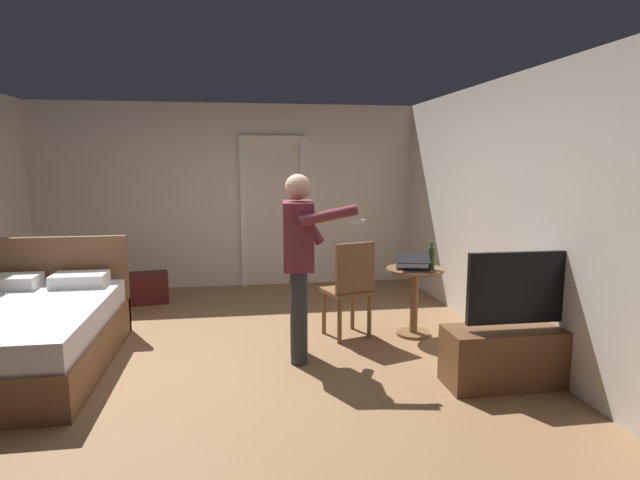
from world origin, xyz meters
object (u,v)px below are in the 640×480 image
(side_table, at_px, (414,291))
(wooden_chair, at_px, (350,286))
(tv_flatscreen, at_px, (522,348))
(laptop, at_px, (413,264))
(person_blue_shirt, at_px, (299,253))
(bed, at_px, (22,335))
(suitcase_dark, at_px, (144,288))
(bottle_on_table, at_px, (431,258))

(side_table, bearing_deg, wooden_chair, 179.98)
(tv_flatscreen, distance_m, laptop, 1.41)
(side_table, relative_size, person_blue_shirt, 0.42)
(bed, height_order, suitcase_dark, bed)
(laptop, bearing_deg, wooden_chair, 176.17)
(tv_flatscreen, distance_m, bottle_on_table, 1.35)
(side_table, relative_size, bottle_on_table, 2.54)
(tv_flatscreen, bearing_deg, wooden_chair, 131.45)
(bed, distance_m, person_blue_shirt, 2.48)
(bed, height_order, tv_flatscreen, tv_flatscreen)
(bed, distance_m, side_table, 3.64)
(wooden_chair, bearing_deg, side_table, -0.02)
(wooden_chair, bearing_deg, bed, -173.55)
(wooden_chair, height_order, suitcase_dark, wooden_chair)
(side_table, xyz_separation_m, suitcase_dark, (-2.95, 1.72, -0.28))
(person_blue_shirt, bearing_deg, bed, 176.88)
(tv_flatscreen, xyz_separation_m, person_blue_shirt, (-1.69, 0.82, 0.67))
(bed, distance_m, wooden_chair, 2.98)
(side_table, relative_size, wooden_chair, 0.71)
(suitcase_dark, bearing_deg, side_table, -39.98)
(tv_flatscreen, bearing_deg, side_table, 109.78)
(person_blue_shirt, relative_size, suitcase_dark, 2.90)
(laptop, relative_size, suitcase_dark, 0.69)
(bed, bearing_deg, person_blue_shirt, -3.12)
(tv_flatscreen, distance_m, person_blue_shirt, 1.99)
(side_table, distance_m, person_blue_shirt, 1.41)
(side_table, xyz_separation_m, wooden_chair, (-0.67, 0.00, 0.08))
(bottle_on_table, bearing_deg, wooden_chair, 174.34)
(tv_flatscreen, relative_size, suitcase_dark, 2.17)
(laptop, bearing_deg, side_table, 45.97)
(bed, relative_size, side_table, 2.94)
(bed, height_order, side_table, bed)
(side_table, height_order, wooden_chair, wooden_chair)
(bed, distance_m, tv_flatscreen, 4.19)
(bed, height_order, laptop, bed)
(bed, height_order, person_blue_shirt, person_blue_shirt)
(bottle_on_table, height_order, person_blue_shirt, person_blue_shirt)
(bed, xyz_separation_m, side_table, (3.62, 0.33, 0.16))
(tv_flatscreen, bearing_deg, bed, 166.93)
(wooden_chair, bearing_deg, tv_flatscreen, -48.55)
(bottle_on_table, bearing_deg, tv_flatscreen, -75.05)
(tv_flatscreen, relative_size, side_table, 1.78)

